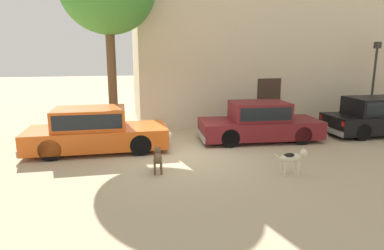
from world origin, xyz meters
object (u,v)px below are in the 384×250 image
Objects in this scene: parked_sedan_third at (377,116)px; stray_dog_spotted at (158,157)px; parked_sedan_nearest at (95,130)px; parked_sedan_second at (259,122)px; stray_dog_tan at (293,157)px; street_lamp at (374,72)px.

parked_sedan_third is 4.39× the size of stray_dog_spotted.
parked_sedan_nearest is 1.08× the size of parked_sedan_third.
parked_sedan_third is at bearing 2.94° from parked_sedan_second.
parked_sedan_third is 4.09× the size of stray_dog_tan.
parked_sedan_second is 4.79m from stray_dog_spotted.
parked_sedan_nearest is at bearing 42.11° from stray_dog_spotted.
stray_dog_spotted is 3.62m from stray_dog_tan.
street_lamp is (11.75, 1.57, 1.63)m from parked_sedan_nearest.
street_lamp is (1.02, 1.56, 1.61)m from parked_sedan_third.
parked_sedan_third is 9.28m from stray_dog_spotted.
stray_dog_tan is (-0.56, -3.48, -0.25)m from parked_sedan_second.
parked_sedan_second is 6.31m from street_lamp.
street_lamp is (9.97, 3.96, 1.96)m from stray_dog_spotted.
stray_dog_tan is 0.29× the size of street_lamp.
stray_dog_spotted is at bearing -143.68° from parked_sedan_second.
parked_sedan_third is 1.18× the size of street_lamp.
parked_sedan_second is 4.90m from parked_sedan_third.
street_lamp reaches higher than stray_dog_tan.
stray_dog_tan is at bearing -99.76° from stray_dog_spotted.
stray_dog_spotted is at bearing -158.32° from street_lamp.
stray_dog_tan is at bearing -31.73° from parked_sedan_nearest.
stray_dog_spotted is (-8.95, -2.40, -0.35)m from parked_sedan_third.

